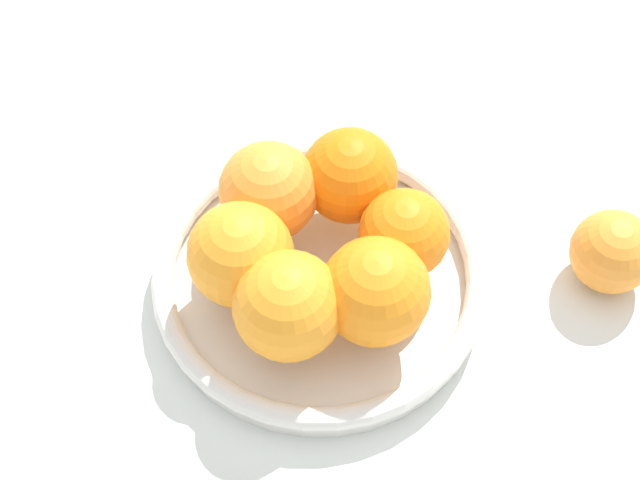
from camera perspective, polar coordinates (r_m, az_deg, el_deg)
The scene contains 4 objects.
ground_plane at distance 0.83m, azimuth 0.00°, elevation -2.65°, with size 4.00×4.00×0.00m, color silver.
fruit_bowl at distance 0.82m, azimuth 0.00°, elevation -2.06°, with size 0.26×0.26×0.03m.
orange_pile at distance 0.77m, azimuth -0.21°, elevation -0.24°, with size 0.19×0.19×0.08m.
stray_orange at distance 0.84m, azimuth 15.33°, elevation -0.60°, with size 0.06×0.06×0.06m, color orange.
Camera 1 is at (0.04, -0.42, 0.71)m, focal length 60.00 mm.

